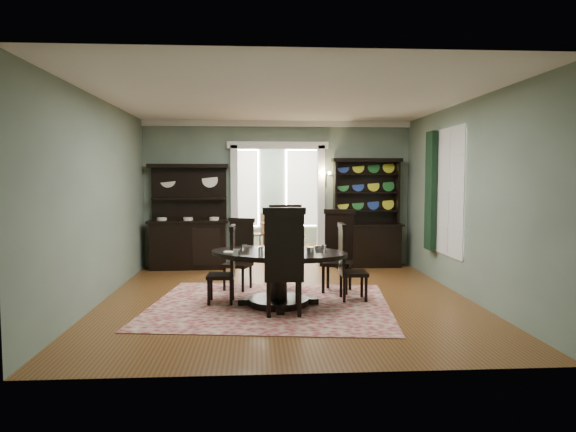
% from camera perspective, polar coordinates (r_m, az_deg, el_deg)
% --- Properties ---
extents(room, '(5.51, 6.01, 3.01)m').
position_cam_1_polar(room, '(7.73, -0.19, 2.37)').
color(room, brown).
rests_on(room, ground).
extents(parlor, '(3.51, 3.50, 3.01)m').
position_cam_1_polar(parlor, '(13.21, -1.62, 2.90)').
color(parlor, brown).
rests_on(parlor, ground).
extents(doorway_trim, '(2.08, 0.25, 2.57)m').
position_cam_1_polar(doorway_trim, '(10.68, -1.14, 3.12)').
color(doorway_trim, silver).
rests_on(doorway_trim, floor).
extents(right_window, '(0.15, 1.47, 2.12)m').
position_cam_1_polar(right_window, '(9.16, 16.55, 2.64)').
color(right_window, white).
rests_on(right_window, wall_right).
extents(wall_sconce, '(0.27, 0.21, 0.21)m').
position_cam_1_polar(wall_sconce, '(10.61, 4.04, 4.57)').
color(wall_sconce, gold).
rests_on(wall_sconce, back_wall_right).
extents(rug, '(3.72, 3.30, 0.01)m').
position_cam_1_polar(rug, '(7.49, -2.01, -9.85)').
color(rug, maroon).
rests_on(rug, floor).
extents(dining_table, '(2.29, 2.29, 0.78)m').
position_cam_1_polar(dining_table, '(7.39, -1.07, -5.78)').
color(dining_table, black).
rests_on(dining_table, rug).
extents(centerpiece, '(1.47, 0.95, 0.24)m').
position_cam_1_polar(centerpiece, '(7.39, -1.06, -3.36)').
color(centerpiece, silver).
rests_on(centerpiece, dining_table).
extents(chair_far_left, '(0.55, 0.54, 1.17)m').
position_cam_1_polar(chair_far_left, '(8.50, -5.37, -3.99)').
color(chair_far_left, black).
rests_on(chair_far_left, rug).
extents(chair_far_mid, '(0.54, 0.51, 1.39)m').
position_cam_1_polar(chair_far_mid, '(8.35, -0.25, -3.30)').
color(chair_far_mid, black).
rests_on(chair_far_mid, rug).
extents(chair_far_right, '(0.62, 0.60, 1.32)m').
position_cam_1_polar(chair_far_right, '(8.35, 5.61, -3.58)').
color(chair_far_right, black).
rests_on(chair_far_right, rug).
extents(chair_end_left, '(0.41, 0.44, 1.15)m').
position_cam_1_polar(chair_end_left, '(7.54, -6.76, -5.16)').
color(chair_end_left, black).
rests_on(chair_end_left, rug).
extents(chair_end_right, '(0.41, 0.45, 1.16)m').
position_cam_1_polar(chair_end_right, '(7.71, 6.57, -4.89)').
color(chair_end_right, black).
rests_on(chair_end_right, rug).
extents(chair_near, '(0.56, 0.51, 1.45)m').
position_cam_1_polar(chair_near, '(6.75, -0.46, -4.85)').
color(chair_near, black).
rests_on(chair_near, rug).
extents(sideboard, '(1.61, 0.61, 2.11)m').
position_cam_1_polar(sideboard, '(10.56, -10.97, -1.76)').
color(sideboard, black).
rests_on(sideboard, floor).
extents(welsh_dresser, '(1.44, 0.55, 2.23)m').
position_cam_1_polar(welsh_dresser, '(10.72, 8.72, -1.26)').
color(welsh_dresser, black).
rests_on(welsh_dresser, floor).
extents(parlor_table, '(0.83, 0.83, 0.76)m').
position_cam_1_polar(parlor_table, '(12.34, -1.21, -1.93)').
color(parlor_table, brown).
rests_on(parlor_table, parlor_floor).
extents(parlor_chair_left, '(0.45, 0.44, 0.97)m').
position_cam_1_polar(parlor_chair_left, '(12.50, -3.24, -1.76)').
color(parlor_chair_left, brown).
rests_on(parlor_chair_left, parlor_floor).
extents(parlor_chair_right, '(0.36, 0.35, 0.84)m').
position_cam_1_polar(parlor_chair_right, '(12.56, 0.83, -2.04)').
color(parlor_chair_right, brown).
rests_on(parlor_chair_right, parlor_floor).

